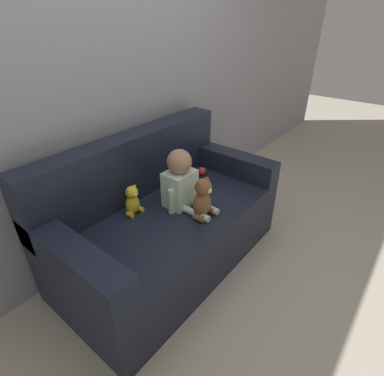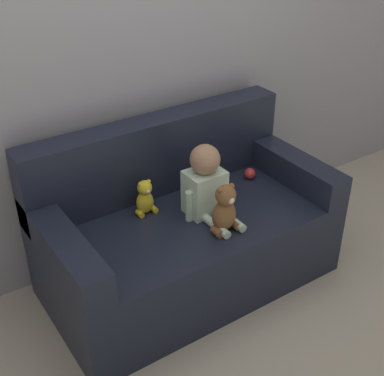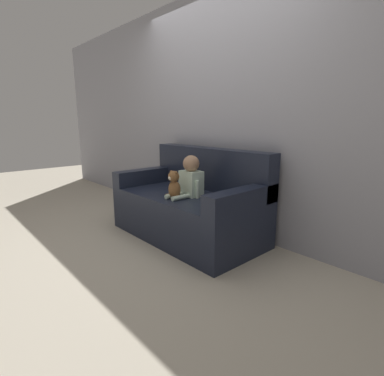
{
  "view_description": "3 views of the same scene",
  "coord_description": "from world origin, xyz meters",
  "px_view_note": "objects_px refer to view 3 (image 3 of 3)",
  "views": [
    {
      "loc": [
        -1.23,
        -1.19,
        1.63
      ],
      "look_at": [
        0.12,
        -0.11,
        0.62
      ],
      "focal_mm": 28.0,
      "sensor_mm": 36.0,
      "label": 1
    },
    {
      "loc": [
        -1.36,
        -2.06,
        2.13
      ],
      "look_at": [
        0.01,
        -0.02,
        0.65
      ],
      "focal_mm": 50.0,
      "sensor_mm": 36.0,
      "label": 2
    },
    {
      "loc": [
        2.29,
        -1.99,
        1.21
      ],
      "look_at": [
        0.15,
        -0.07,
        0.57
      ],
      "focal_mm": 28.0,
      "sensor_mm": 36.0,
      "label": 3
    }
  ],
  "objects_px": {
    "couch": "(191,206)",
    "plush_toy_side": "(186,180)",
    "person_baby": "(190,178)",
    "teddy_bear_brown": "(174,186)",
    "toy_ball": "(234,198)"
  },
  "relations": [
    {
      "from": "couch",
      "to": "person_baby",
      "type": "xyz_separation_m",
      "value": [
        0.09,
        -0.09,
        0.32
      ]
    },
    {
      "from": "person_baby",
      "to": "plush_toy_side",
      "type": "relative_size",
      "value": 2.0
    },
    {
      "from": "person_baby",
      "to": "teddy_bear_brown",
      "type": "height_order",
      "value": "person_baby"
    },
    {
      "from": "couch",
      "to": "toy_ball",
      "type": "height_order",
      "value": "couch"
    },
    {
      "from": "teddy_bear_brown",
      "to": "plush_toy_side",
      "type": "distance_m",
      "value": 0.46
    },
    {
      "from": "couch",
      "to": "person_baby",
      "type": "height_order",
      "value": "couch"
    },
    {
      "from": "plush_toy_side",
      "to": "teddy_bear_brown",
      "type": "bearing_deg",
      "value": -55.1
    },
    {
      "from": "toy_ball",
      "to": "person_baby",
      "type": "bearing_deg",
      "value": -160.68
    },
    {
      "from": "teddy_bear_brown",
      "to": "toy_ball",
      "type": "relative_size",
      "value": 4.11
    },
    {
      "from": "person_baby",
      "to": "couch",
      "type": "bearing_deg",
      "value": 136.15
    },
    {
      "from": "person_baby",
      "to": "toy_ball",
      "type": "height_order",
      "value": "person_baby"
    },
    {
      "from": "person_baby",
      "to": "teddy_bear_brown",
      "type": "distance_m",
      "value": 0.2
    },
    {
      "from": "plush_toy_side",
      "to": "couch",
      "type": "bearing_deg",
      "value": -26.71
    },
    {
      "from": "toy_ball",
      "to": "teddy_bear_brown",
      "type": "bearing_deg",
      "value": -142.77
    },
    {
      "from": "couch",
      "to": "plush_toy_side",
      "type": "relative_size",
      "value": 7.94
    }
  ]
}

